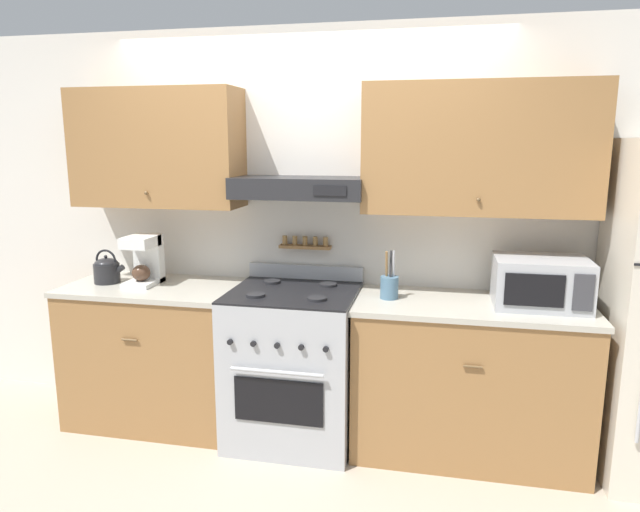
# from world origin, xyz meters

# --- Properties ---
(ground_plane) EXTENTS (16.00, 16.00, 0.00)m
(ground_plane) POSITION_xyz_m (0.00, 0.00, 0.00)
(ground_plane) COLOR #B2A38E
(wall_back) EXTENTS (5.20, 0.46, 2.55)m
(wall_back) POSITION_xyz_m (0.05, 0.62, 1.46)
(wall_back) COLOR silver
(wall_back) RESTS_ON ground_plane
(counter_left) EXTENTS (1.12, 0.66, 0.93)m
(counter_left) POSITION_xyz_m (-0.94, 0.34, 0.47)
(counter_left) COLOR olive
(counter_left) RESTS_ON ground_plane
(counter_right) EXTENTS (1.34, 0.66, 0.93)m
(counter_right) POSITION_xyz_m (1.06, 0.34, 0.47)
(counter_right) COLOR olive
(counter_right) RESTS_ON ground_plane
(stove_range) EXTENTS (0.77, 0.73, 1.04)m
(stove_range) POSITION_xyz_m (-0.00, 0.30, 0.48)
(stove_range) COLOR #ADAFB5
(stove_range) RESTS_ON ground_plane
(tea_kettle) EXTENTS (0.21, 0.17, 0.22)m
(tea_kettle) POSITION_xyz_m (-1.27, 0.33, 1.02)
(tea_kettle) COLOR #232326
(tea_kettle) RESTS_ON counter_left
(coffee_maker) EXTENTS (0.18, 0.26, 0.32)m
(coffee_maker) POSITION_xyz_m (-1.01, 0.36, 1.09)
(coffee_maker) COLOR white
(coffee_maker) RESTS_ON counter_left
(microwave) EXTENTS (0.51, 0.39, 0.28)m
(microwave) POSITION_xyz_m (1.42, 0.35, 1.07)
(microwave) COLOR #ADAFB5
(microwave) RESTS_ON counter_right
(utensil_crock) EXTENTS (0.11, 0.11, 0.29)m
(utensil_crock) POSITION_xyz_m (0.58, 0.33, 1.00)
(utensil_crock) COLOR slate
(utensil_crock) RESTS_ON counter_right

